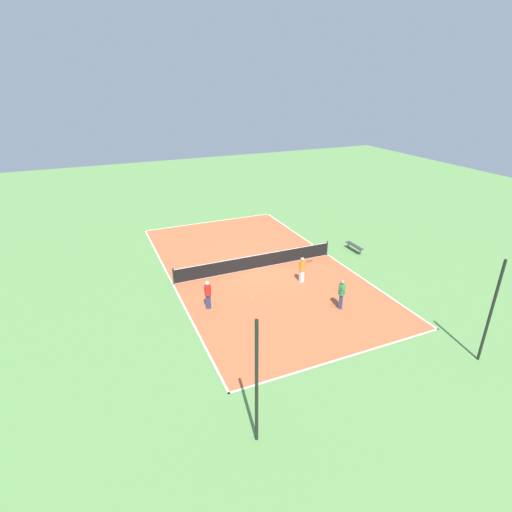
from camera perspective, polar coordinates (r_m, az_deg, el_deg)
ground_plane at (r=26.40m, az=0.00°, el=-1.78°), size 80.00×80.00×0.00m
court_surface at (r=26.40m, az=0.00°, el=-1.76°), size 11.22×20.23×0.02m
tennis_net at (r=26.17m, az=0.00°, el=-0.72°), size 11.02×0.10×1.02m
bench at (r=29.74m, az=13.88°, el=1.38°), size 0.36×1.73×0.45m
player_far_green at (r=21.98m, az=12.14°, el=-5.06°), size 0.84×0.94×1.73m
player_center_orange at (r=24.40m, az=6.61°, el=-1.71°), size 0.98×0.51×1.65m
player_coach_red at (r=21.68m, az=-6.90°, el=-5.27°), size 0.47×0.47×1.65m
tennis_ball_near_net at (r=21.40m, az=19.84°, el=-9.97°), size 0.07×0.07×0.07m
tennis_ball_left_sideline at (r=22.86m, az=-0.53°, el=-6.02°), size 0.07×0.07×0.07m
tennis_ball_far_baseline at (r=26.90m, az=0.57°, el=-1.13°), size 0.07×0.07×0.07m
tennis_ball_midcourt at (r=29.17m, az=-7.42°, el=0.74°), size 0.07×0.07×0.07m
fence_post_back_left at (r=19.75m, az=30.54°, el=-6.94°), size 0.12×0.12×4.92m
fence_post_back_right at (r=13.59m, az=0.09°, el=-17.80°), size 0.12×0.12×4.92m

